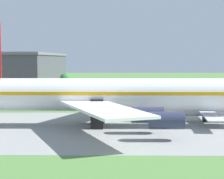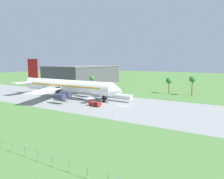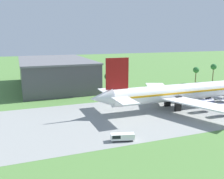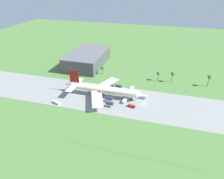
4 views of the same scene
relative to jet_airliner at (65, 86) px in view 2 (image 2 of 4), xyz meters
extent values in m
plane|color=#517F3D|center=(36.15, -2.61, -6.21)|extent=(600.00, 600.00, 0.00)
cube|color=gray|center=(36.15, -2.61, -6.20)|extent=(320.00, 44.00, 0.02)
cylinder|color=white|center=(1.28, 0.00, 0.07)|extent=(56.02, 6.42, 6.42)
cone|color=white|center=(31.86, 0.00, 0.07)|extent=(5.14, 6.29, 6.29)
cone|color=white|center=(-30.74, 0.00, 0.55)|extent=(8.03, 6.10, 6.10)
cube|color=#EFA314|center=(1.28, 0.00, 0.55)|extent=(47.61, 6.55, 0.64)
cube|color=maroon|center=(-24.80, 0.00, 8.74)|extent=(8.35, 0.50, 10.92)
cube|color=white|center=(-25.12, 0.00, 1.03)|extent=(5.78, 25.69, 0.30)
cube|color=white|center=(-0.21, -12.96, -1.06)|extent=(17.45, 27.15, 0.44)
cube|color=white|center=(-0.21, 12.96, -1.06)|extent=(17.45, 27.15, 0.44)
cylinder|color=#2D334C|center=(7.75, -7.71, -2.90)|extent=(5.78, 2.89, 2.89)
cylinder|color=#2D334C|center=(10.35, -14.13, -2.90)|extent=(5.78, 2.89, 2.89)
cylinder|color=#2D334C|center=(7.75, 7.71, -2.90)|extent=(5.78, 2.89, 2.89)
cylinder|color=#2D334C|center=(10.35, 14.13, -2.90)|extent=(5.78, 2.89, 2.89)
cube|color=black|center=(24.80, 0.00, -3.40)|extent=(0.70, 0.90, 5.64)
cube|color=black|center=(-1.52, -3.53, -3.40)|extent=(2.40, 1.20, 5.64)
cube|color=black|center=(-1.52, 3.53, -3.40)|extent=(2.40, 1.20, 5.64)
cylinder|color=silver|center=(21.13, 5.92, -3.71)|extent=(31.64, 4.98, 2.64)
cube|color=navy|center=(6.98, 6.98, -0.54)|extent=(2.39, 0.42, 3.70)
cube|color=silver|center=(21.13, 5.92, -3.97)|extent=(5.27, 28.53, 0.24)
cube|color=black|center=(21.13, 5.92, -4.96)|extent=(1.37, 2.46, 2.51)
cube|color=black|center=(26.82, -10.08, -6.01)|extent=(5.22, 2.72, 0.40)
cube|color=#B21E19|center=(26.82, -10.08, -5.06)|extent=(6.12, 3.09, 1.51)
cube|color=black|center=(28.40, -10.39, -4.83)|extent=(2.40, 2.40, 0.90)
cylinder|color=gray|center=(36.15, -57.61, -5.16)|extent=(0.10, 0.10, 2.10)
cylinder|color=gray|center=(40.15, -57.61, -5.16)|extent=(0.10, 0.10, 2.10)
cylinder|color=gray|center=(44.15, -57.61, -5.16)|extent=(0.10, 0.10, 2.10)
cylinder|color=gray|center=(48.15, -57.61, -5.16)|extent=(0.10, 0.10, 2.10)
cylinder|color=gray|center=(52.15, -57.61, -5.16)|extent=(0.10, 0.10, 2.10)
cylinder|color=gray|center=(56.15, -57.61, -5.16)|extent=(0.10, 0.10, 2.10)
cylinder|color=gray|center=(60.15, -57.61, -5.16)|extent=(0.10, 0.10, 2.10)
cylinder|color=gray|center=(36.15, -57.61, -4.15)|extent=(80.00, 0.06, 0.06)
cube|color=#47474C|center=(-37.72, 61.29, 1.00)|extent=(36.00, 60.00, 14.44)
cube|color=slate|center=(-37.72, 61.29, 8.62)|extent=(36.72, 61.20, 0.80)
cylinder|color=brown|center=(-13.38, 41.51, -2.96)|extent=(0.56, 0.56, 6.51)
sphere|color=#337538|center=(-13.38, 41.51, 0.90)|extent=(3.60, 3.60, 3.60)
cylinder|color=brown|center=(42.86, 41.51, -2.58)|extent=(0.56, 0.56, 7.27)
sphere|color=#337538|center=(42.86, 41.51, 1.66)|extent=(3.60, 3.60, 3.60)
cylinder|color=brown|center=(55.94, 41.51, -1.88)|extent=(0.56, 0.56, 8.67)
sphere|color=#337538|center=(55.94, 41.51, 3.06)|extent=(3.60, 3.60, 3.60)
camera|label=1|loc=(2.55, -79.65, 7.21)|focal=65.00mm
camera|label=2|loc=(81.21, -84.01, 13.07)|focal=35.00mm
camera|label=3|loc=(-56.74, -79.17, 21.42)|focal=40.00mm
camera|label=4|loc=(46.74, -137.43, 81.80)|focal=32.00mm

